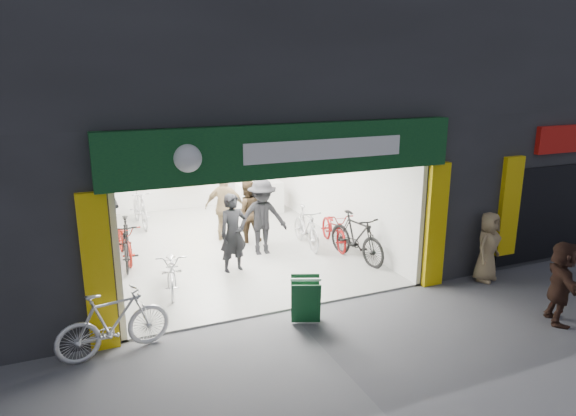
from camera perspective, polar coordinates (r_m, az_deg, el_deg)
ground at (r=9.81m, az=0.02°, el=-11.35°), size 60.00×60.00×0.00m
building at (r=13.78m, az=-4.78°, el=14.81°), size 17.00×10.27×8.00m
bike_left_front at (r=10.76m, az=-12.73°, el=-6.70°), size 0.88×1.77×0.89m
bike_left_midfront at (r=12.29m, az=-17.51°, el=-3.72°), size 0.74×1.89×1.11m
bike_left_midback at (r=12.74m, az=-17.68°, el=-3.52°), size 0.71×1.79×0.92m
bike_left_back at (r=15.29m, az=-16.12°, el=0.06°), size 0.66×1.90×1.12m
bike_right_front at (r=12.13m, az=7.61°, el=-3.25°), size 0.84×1.99×1.16m
bike_right_mid at (r=13.08m, az=5.15°, el=-2.30°), size 0.91×1.89×0.95m
bike_right_back at (r=12.98m, az=2.03°, el=-2.15°), size 0.64×1.79×1.05m
parked_bike at (r=8.68m, az=-18.81°, el=-11.96°), size 1.86×0.82×1.08m
customer_a at (r=11.32m, az=-6.09°, el=-2.86°), size 0.73×0.55×1.80m
customer_b at (r=13.28m, az=-4.62°, el=-0.41°), size 0.82×0.65×1.67m
customer_c at (r=12.33m, az=-2.89°, el=-1.09°), size 1.25×0.76×1.88m
customer_d at (r=13.39m, az=-6.98°, el=0.06°), size 1.16×0.96×1.85m
pedestrian_near at (r=11.67m, az=21.31°, el=-4.02°), size 0.87×0.73×1.51m
pedestrian_far at (r=10.30m, az=28.08°, el=-7.32°), size 1.09×1.44×1.51m
sandwich_board at (r=9.26m, az=1.97°, el=-10.05°), size 0.68×0.68×0.80m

